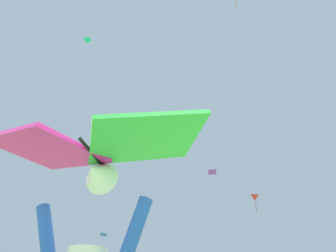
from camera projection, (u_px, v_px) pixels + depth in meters
The scene contains 5 objects.
held_stunt_kite at pixel (95, 153), 2.40m from camera, with size 1.65×0.96×0.39m.
distant_kite_red_low_left at pixel (255, 198), 32.77m from camera, with size 1.11×1.19×1.91m.
distant_kite_teal_mid_right at pixel (87, 39), 27.58m from camera, with size 0.68×0.68×0.13m.
distant_kite_blue_mid_left at pixel (104, 234), 25.36m from camera, with size 0.56×0.55×0.20m.
distant_kite_purple_far_center at pixel (212, 172), 30.36m from camera, with size 0.97×0.95×0.33m.
Camera 1 is at (1.22, -2.09, 1.13)m, focal length 36.96 mm.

